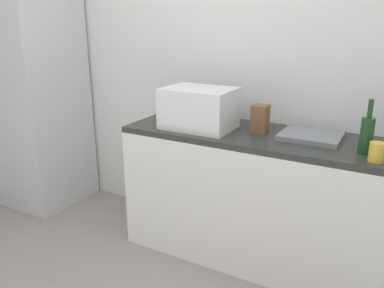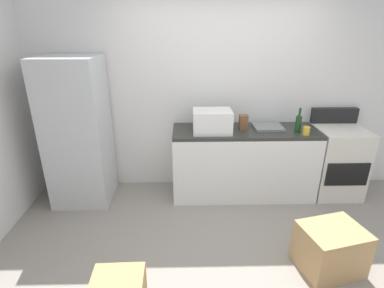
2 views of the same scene
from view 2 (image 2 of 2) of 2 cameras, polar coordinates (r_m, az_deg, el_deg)
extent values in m
plane|color=gray|center=(3.13, 7.67, -20.72)|extent=(6.00, 6.00, 0.00)
cube|color=silver|center=(3.93, 5.29, 9.93)|extent=(5.00, 0.10, 2.60)
cube|color=white|center=(3.93, 9.77, -3.76)|extent=(1.80, 0.60, 0.86)
cube|color=#2D302B|center=(3.76, 10.20, 2.43)|extent=(1.80, 0.60, 0.04)
cube|color=silver|center=(3.86, -21.03, 2.06)|extent=(0.68, 0.66, 1.79)
cube|color=silver|center=(4.32, 25.91, -3.04)|extent=(0.60, 0.60, 0.90)
cube|color=black|center=(4.09, 27.66, -5.21)|extent=(0.52, 0.02, 0.30)
cube|color=black|center=(4.36, 25.64, 4.98)|extent=(0.60, 0.08, 0.20)
cube|color=white|center=(3.58, 3.91, 4.39)|extent=(0.46, 0.34, 0.27)
cube|color=slate|center=(3.87, 14.37, 3.20)|extent=(0.36, 0.32, 0.03)
cylinder|color=#193F1E|center=(3.80, 19.72, 3.61)|extent=(0.07, 0.07, 0.20)
cylinder|color=#193F1E|center=(3.76, 20.02, 5.78)|extent=(0.03, 0.03, 0.10)
cylinder|color=gold|center=(3.75, 21.09, 2.37)|extent=(0.08, 0.08, 0.10)
cube|color=brown|center=(3.74, 9.83, 4.15)|extent=(0.10, 0.10, 0.18)
cube|color=tan|center=(3.13, 25.02, -17.77)|extent=(0.62, 0.54, 0.44)
camera|label=1|loc=(1.98, 47.58, -0.81)|focal=35.74mm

